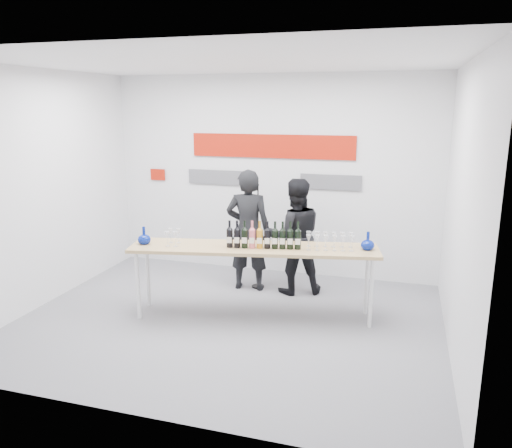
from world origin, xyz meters
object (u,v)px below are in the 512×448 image
(presenter_left, at_px, (248,230))
(presenter_right, at_px, (295,236))
(mic_stand, at_px, (258,256))
(tasting_table, at_px, (254,252))

(presenter_left, relative_size, presenter_right, 1.07)
(presenter_left, bearing_deg, mic_stand, -154.32)
(presenter_left, height_order, mic_stand, presenter_left)
(presenter_left, distance_m, presenter_right, 0.65)
(presenter_right, bearing_deg, presenter_left, -18.44)
(presenter_left, distance_m, mic_stand, 0.42)
(mic_stand, bearing_deg, presenter_left, -132.69)
(presenter_left, bearing_deg, presenter_right, 177.67)
(tasting_table, height_order, presenter_right, presenter_right)
(tasting_table, height_order, presenter_left, presenter_left)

